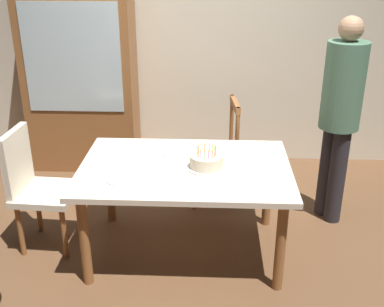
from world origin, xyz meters
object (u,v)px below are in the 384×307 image
object	(u,v)px
person_guest	(340,110)
china_cabinet	(81,78)
chair_spindle_back	(215,154)
chair_upholstered	(34,183)
birthday_cake	(207,162)
dining_table	(185,176)
plate_near_celebrant	(122,179)
plate_far_side	(177,152)

from	to	relation	value
person_guest	china_cabinet	size ratio (longest dim) A/B	0.90
chair_spindle_back	china_cabinet	size ratio (longest dim) A/B	0.50
chair_upholstered	birthday_cake	bearing A→B (deg)	-3.55
dining_table	plate_near_celebrant	bearing A→B (deg)	-150.86
person_guest	dining_table	bearing A→B (deg)	-154.79
dining_table	china_cabinet	distance (m)	1.96
dining_table	chair_upholstered	bearing A→B (deg)	177.47
plate_near_celebrant	person_guest	size ratio (longest dim) A/B	0.13
birthday_cake	plate_near_celebrant	world-z (taller)	birthday_cake
chair_spindle_back	person_guest	distance (m)	1.15
birthday_cake	plate_far_side	bearing A→B (deg)	131.27
plate_near_celebrant	plate_far_side	xyz separation A→B (m)	(0.34, 0.47, 0.00)
plate_far_side	chair_upholstered	world-z (taller)	chair_upholstered
plate_far_side	person_guest	distance (m)	1.35
plate_near_celebrant	chair_upholstered	xyz separation A→B (m)	(-0.73, 0.28, -0.20)
birthday_cake	dining_table	bearing A→B (deg)	168.99
plate_far_side	chair_spindle_back	distance (m)	0.73
plate_near_celebrant	china_cabinet	world-z (taller)	china_cabinet
birthday_cake	chair_spindle_back	world-z (taller)	chair_spindle_back
birthday_cake	chair_spindle_back	distance (m)	0.93
dining_table	birthday_cake	distance (m)	0.21
dining_table	chair_spindle_back	size ratio (longest dim) A/B	1.60
plate_far_side	chair_upholstered	xyz separation A→B (m)	(-1.07, -0.18, -0.20)
plate_far_side	china_cabinet	size ratio (longest dim) A/B	0.12
dining_table	chair_upholstered	distance (m)	1.16
chair_upholstered	person_guest	xyz separation A→B (m)	(2.36, 0.52, 0.44)
dining_table	plate_far_side	bearing A→B (deg)	108.06
dining_table	plate_far_side	distance (m)	0.26
chair_upholstered	plate_far_side	bearing A→B (deg)	9.64
plate_near_celebrant	china_cabinet	bearing A→B (deg)	112.28
plate_near_celebrant	chair_spindle_back	bearing A→B (deg)	59.41
birthday_cake	person_guest	size ratio (longest dim) A/B	0.16
dining_table	person_guest	bearing A→B (deg)	25.21
plate_near_celebrant	person_guest	bearing A→B (deg)	26.25
dining_table	birthday_cake	world-z (taller)	birthday_cake
chair_upholstered	person_guest	size ratio (longest dim) A/B	0.56
chair_upholstered	person_guest	world-z (taller)	person_guest
plate_near_celebrant	plate_far_side	size ratio (longest dim) A/B	1.00
plate_far_side	chair_upholstered	size ratio (longest dim) A/B	0.23
chair_spindle_back	birthday_cake	bearing A→B (deg)	-94.07
person_guest	china_cabinet	distance (m)	2.56
dining_table	plate_near_celebrant	xyz separation A→B (m)	(-0.42, -0.23, 0.09)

